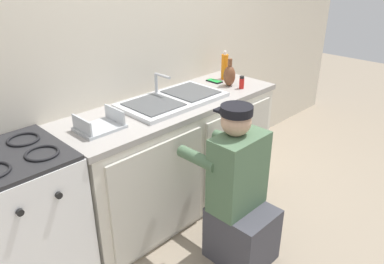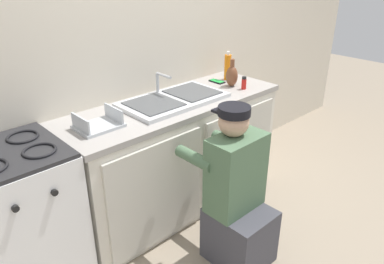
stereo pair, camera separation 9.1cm
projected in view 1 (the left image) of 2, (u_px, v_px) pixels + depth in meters
ground_plane at (201, 218)px, 3.01m from camera, size 12.00×12.00×0.00m
back_wall at (141, 51)px, 2.89m from camera, size 6.00×0.10×2.50m
counter_cabinet at (175, 158)px, 3.01m from camera, size 1.78×0.62×0.88m
countertop at (173, 105)px, 2.82m from camera, size 1.82×0.62×0.04m
sink_double_basin at (173, 99)px, 2.80m from camera, size 0.80×0.44×0.19m
stove_range at (25, 224)px, 2.22m from camera, size 0.58×0.62×0.95m
plumber_person at (239, 199)px, 2.46m from camera, size 0.42×0.61×1.10m
cell_phone at (214, 81)px, 3.26m from camera, size 0.07×0.14×0.01m
spice_bottle_red at (242, 82)px, 3.08m from camera, size 0.04×0.04×0.11m
vase_decorative at (229, 75)px, 3.13m from camera, size 0.10×0.10×0.23m
soap_bottle_orange at (225, 67)px, 3.29m from camera, size 0.06×0.06×0.25m
dish_rack_tray at (100, 126)px, 2.36m from camera, size 0.28×0.22×0.11m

